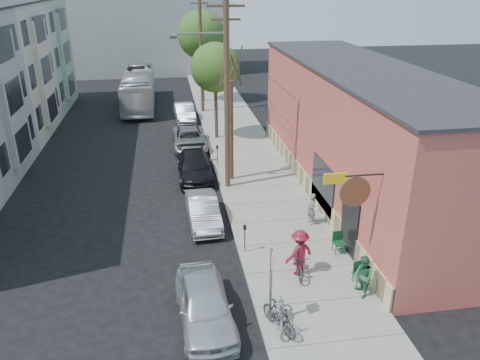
{
  "coord_description": "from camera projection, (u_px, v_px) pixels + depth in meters",
  "views": [
    {
      "loc": [
        -0.55,
        -16.74,
        10.54
      ],
      "look_at": [
        2.74,
        3.9,
        1.5
      ],
      "focal_mm": 35.0,
      "sensor_mm": 36.0,
      "label": 1
    }
  ],
  "objects": [
    {
      "name": "cyclist_bike",
      "position": [
        299.0,
        262.0,
        17.73
      ],
      "size": [
        0.87,
        1.92,
        0.97
      ],
      "primitive_type": "imported",
      "rotation": [
        0.0,
        0.0,
        -0.12
      ],
      "color": "black",
      "rests_on": "sidewalk"
    },
    {
      "name": "patio_chair_b",
      "position": [
        360.0,
        274.0,
        17.1
      ],
      "size": [
        0.61,
        0.61,
        0.88
      ],
      "primitive_type": null,
      "rotation": [
        0.0,
        0.0,
        0.27
      ],
      "color": "#134523",
      "rests_on": "sidewalk"
    },
    {
      "name": "cafe_building",
      "position": [
        357.0,
        132.0,
        23.95
      ],
      "size": [
        6.6,
        20.2,
        6.61
      ],
      "color": "#BB5045",
      "rests_on": "ground"
    },
    {
      "name": "parking_meter_far",
      "position": [
        217.0,
        152.0,
        27.93
      ],
      "size": [
        0.14,
        0.14,
        1.24
      ],
      "color": "slate",
      "rests_on": "sidewalk"
    },
    {
      "name": "parked_bike_a",
      "position": [
        279.0,
        317.0,
        14.85
      ],
      "size": [
        1.13,
        1.7,
        1.0
      ],
      "primitive_type": "imported",
      "rotation": [
        0.0,
        0.0,
        0.44
      ],
      "color": "black",
      "rests_on": "sidewalk"
    },
    {
      "name": "patio_chair_a",
      "position": [
        339.0,
        243.0,
        19.11
      ],
      "size": [
        0.54,
        0.54,
        0.88
      ],
      "primitive_type": null,
      "rotation": [
        0.0,
        0.0,
        0.09
      ],
      "color": "#134523",
      "rests_on": "sidewalk"
    },
    {
      "name": "end_cap_building",
      "position": [
        149.0,
        20.0,
        54.83
      ],
      "size": [
        18.0,
        8.0,
        12.0
      ],
      "primitive_type": "cube",
      "color": "#9B9B97",
      "rests_on": "ground"
    },
    {
      "name": "car_2",
      "position": [
        195.0,
        167.0,
        26.57
      ],
      "size": [
        1.89,
        4.65,
        1.35
      ],
      "primitive_type": "imported",
      "rotation": [
        0.0,
        0.0,
        -0.0
      ],
      "color": "black",
      "rests_on": "ground"
    },
    {
      "name": "utility_pole_near",
      "position": [
        226.0,
        90.0,
        23.35
      ],
      "size": [
        3.57,
        0.28,
        10.0
      ],
      "color": "#503A28",
      "rests_on": "sidewalk"
    },
    {
      "name": "ground",
      "position": [
        190.0,
        254.0,
        19.44
      ],
      "size": [
        120.0,
        120.0,
        0.0
      ],
      "primitive_type": "plane",
      "color": "black"
    },
    {
      "name": "car_1",
      "position": [
        203.0,
        211.0,
        21.63
      ],
      "size": [
        1.53,
        3.95,
        1.28
      ],
      "primitive_type": "imported",
      "rotation": [
        0.0,
        0.0,
        0.04
      ],
      "color": "#A2A6A9",
      "rests_on": "ground"
    },
    {
      "name": "utility_pole_far",
      "position": [
        201.0,
        48.0,
        37.74
      ],
      "size": [
        1.8,
        0.28,
        10.0
      ],
      "color": "#503A28",
      "rests_on": "sidewalk"
    },
    {
      "name": "tree_bare",
      "position": [
        231.0,
        131.0,
        25.3
      ],
      "size": [
        0.24,
        0.24,
        5.53
      ],
      "color": "#44392C",
      "rests_on": "sidewalk"
    },
    {
      "name": "cyclist",
      "position": [
        299.0,
        252.0,
        17.56
      ],
      "size": [
        1.37,
        1.1,
        1.85
      ],
      "primitive_type": "imported",
      "rotation": [
        0.0,
        0.0,
        3.55
      ],
      "color": "maroon",
      "rests_on": "sidewalk"
    },
    {
      "name": "sidewalk",
      "position": [
        246.0,
        156.0,
        29.99
      ],
      "size": [
        4.5,
        58.0,
        0.15
      ],
      "primitive_type": "cube",
      "color": "gray",
      "rests_on": "ground"
    },
    {
      "name": "tree_leafy_far",
      "position": [
        201.0,
        35.0,
        40.79
      ],
      "size": [
        4.19,
        4.19,
        7.94
      ],
      "color": "#44392C",
      "rests_on": "sidewalk"
    },
    {
      "name": "car_3",
      "position": [
        190.0,
        139.0,
        31.27
      ],
      "size": [
        2.19,
        4.71,
        1.31
      ],
      "primitive_type": "imported",
      "rotation": [
        0.0,
        0.0,
        0.0
      ],
      "color": "#939699",
      "rests_on": "ground"
    },
    {
      "name": "car_4",
      "position": [
        185.0,
        112.0,
        37.37
      ],
      "size": [
        1.67,
        4.17,
        1.35
      ],
      "primitive_type": "imported",
      "rotation": [
        0.0,
        0.0,
        0.06
      ],
      "color": "#B7BBBF",
      "rests_on": "ground"
    },
    {
      "name": "tree_leafy_mid",
      "position": [
        215.0,
        68.0,
        31.28
      ],
      "size": [
        3.33,
        3.33,
        6.56
      ],
      "color": "#44392C",
      "rests_on": "sidewalk"
    },
    {
      "name": "patron_green",
      "position": [
        363.0,
        277.0,
        16.36
      ],
      "size": [
        0.63,
        0.79,
        1.57
      ],
      "primitive_type": "imported",
      "rotation": [
        0.0,
        0.0,
        -1.53
      ],
      "color": "#296743",
      "rests_on": "sidewalk"
    },
    {
      "name": "bus",
      "position": [
        139.0,
        89.0,
        41.26
      ],
      "size": [
        2.59,
        11.0,
        3.06
      ],
      "primitive_type": "imported",
      "rotation": [
        0.0,
        0.0,
        -0.0
      ],
      "color": "silver",
      "rests_on": "ground"
    },
    {
      "name": "patron_grey",
      "position": [
        312.0,
        209.0,
        21.24
      ],
      "size": [
        0.44,
        0.6,
        1.49
      ],
      "primitive_type": "imported",
      "rotation": [
        0.0,
        0.0,
        -1.4
      ],
      "color": "slate",
      "rests_on": "sidewalk"
    },
    {
      "name": "car_0",
      "position": [
        205.0,
        305.0,
        15.29
      ],
      "size": [
        1.99,
        4.37,
        1.46
      ],
      "primitive_type": "imported",
      "rotation": [
        0.0,
        0.0,
        0.06
      ],
      "color": "silver",
      "rests_on": "ground"
    },
    {
      "name": "parked_bike_b",
      "position": [
        282.0,
        312.0,
        15.08
      ],
      "size": [
        1.03,
        1.91,
        0.95
      ],
      "primitive_type": "imported",
      "rotation": [
        0.0,
        0.0,
        -0.23
      ],
      "color": "slate",
      "rests_on": "sidewalk"
    },
    {
      "name": "sign_post",
      "position": [
        271.0,
        279.0,
        14.73
      ],
      "size": [
        0.07,
        0.45,
        2.8
      ],
      "color": "slate",
      "rests_on": "sidewalk"
    },
    {
      "name": "parking_meter_near",
      "position": [
        245.0,
        234.0,
        18.99
      ],
      "size": [
        0.14,
        0.14,
        1.24
      ],
      "color": "slate",
      "rests_on": "sidewalk"
    }
  ]
}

